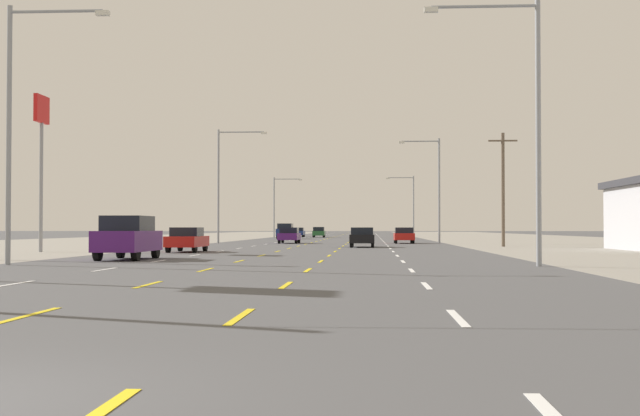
{
  "coord_description": "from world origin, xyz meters",
  "views": [
    {
      "loc": [
        3.85,
        -6.69,
        1.45
      ],
      "look_at": [
        0.57,
        49.02,
        2.74
      ],
      "focal_mm": 47.69,
      "sensor_mm": 36.0,
      "label": 1
    }
  ],
  "objects_px": {
    "suv_far_left_nearest": "(128,237)",
    "streetlight_right_row_2": "(411,202)",
    "suv_far_left_farther": "(285,231)",
    "streetlight_left_row_2": "(277,202)",
    "sedan_far_left_distant_a": "(298,232)",
    "streetlight_right_row_0": "(526,111)",
    "streetlight_left_row_1": "(223,177)",
    "pole_sign_left_row_1": "(41,135)",
    "sedan_far_right_far": "(404,235)",
    "sedan_inner_right_mid": "(362,237)",
    "hatchback_inner_left_farthest": "(319,232)",
    "sedan_inner_left_midfar": "(289,235)",
    "streetlight_right_row_1": "(435,183)",
    "sedan_far_left_near": "(187,239)",
    "streetlight_left_row_0": "(19,115)"
  },
  "relations": [
    {
      "from": "suv_far_left_farther",
      "to": "streetlight_right_row_0",
      "type": "relative_size",
      "value": 0.49
    },
    {
      "from": "sedan_far_left_near",
      "to": "suv_far_left_farther",
      "type": "height_order",
      "value": "suv_far_left_farther"
    },
    {
      "from": "sedan_inner_left_midfar",
      "to": "streetlight_right_row_0",
      "type": "relative_size",
      "value": 0.45
    },
    {
      "from": "pole_sign_left_row_1",
      "to": "sedan_far_right_far",
      "type": "bearing_deg",
      "value": 52.11
    },
    {
      "from": "suv_far_left_farther",
      "to": "sedan_far_left_distant_a",
      "type": "bearing_deg",
      "value": 90.37
    },
    {
      "from": "suv_far_left_farther",
      "to": "streetlight_left_row_2",
      "type": "xyz_separation_m",
      "value": [
        -2.6,
        13.97,
        4.13
      ]
    },
    {
      "from": "suv_far_left_nearest",
      "to": "streetlight_left_row_1",
      "type": "relative_size",
      "value": 0.46
    },
    {
      "from": "sedan_far_right_far",
      "to": "pole_sign_left_row_1",
      "type": "distance_m",
      "value": 37.39
    },
    {
      "from": "streetlight_right_row_0",
      "to": "sedan_far_left_distant_a",
      "type": "bearing_deg",
      "value": 99.72
    },
    {
      "from": "pole_sign_left_row_1",
      "to": "streetlight_right_row_2",
      "type": "distance_m",
      "value": 78.24
    },
    {
      "from": "suv_far_left_farther",
      "to": "streetlight_left_row_1",
      "type": "relative_size",
      "value": 0.46
    },
    {
      "from": "streetlight_left_row_2",
      "to": "streetlight_right_row_2",
      "type": "distance_m",
      "value": 19.4
    },
    {
      "from": "streetlight_left_row_1",
      "to": "streetlight_right_row_1",
      "type": "relative_size",
      "value": 1.1
    },
    {
      "from": "streetlight_right_row_0",
      "to": "streetlight_left_row_2",
      "type": "height_order",
      "value": "streetlight_right_row_0"
    },
    {
      "from": "sedan_far_left_near",
      "to": "sedan_far_left_distant_a",
      "type": "bearing_deg",
      "value": 90.18
    },
    {
      "from": "sedan_far_left_distant_a",
      "to": "streetlight_right_row_1",
      "type": "height_order",
      "value": "streetlight_right_row_1"
    },
    {
      "from": "streetlight_left_row_0",
      "to": "streetlight_right_row_0",
      "type": "height_order",
      "value": "streetlight_left_row_0"
    },
    {
      "from": "suv_far_left_nearest",
      "to": "streetlight_right_row_0",
      "type": "xyz_separation_m",
      "value": [
        16.83,
        -5.82,
        4.79
      ]
    },
    {
      "from": "sedan_inner_right_mid",
      "to": "sedan_far_right_far",
      "type": "xyz_separation_m",
      "value": [
        3.7,
        15.45,
        0.0
      ]
    },
    {
      "from": "streetlight_left_row_0",
      "to": "suv_far_left_farther",
      "type": "bearing_deg",
      "value": 88.02
    },
    {
      "from": "sedan_inner_right_mid",
      "to": "hatchback_inner_left_farthest",
      "type": "height_order",
      "value": "hatchback_inner_left_farthest"
    },
    {
      "from": "sedan_inner_left_midfar",
      "to": "suv_far_left_farther",
      "type": "height_order",
      "value": "suv_far_left_farther"
    },
    {
      "from": "suv_far_left_farther",
      "to": "streetlight_right_row_2",
      "type": "xyz_separation_m",
      "value": [
        16.8,
        13.97,
        4.19
      ]
    },
    {
      "from": "suv_far_left_nearest",
      "to": "sedan_inner_right_mid",
      "type": "distance_m",
      "value": 27.12
    },
    {
      "from": "streetlight_left_row_1",
      "to": "streetlight_right_row_0",
      "type": "bearing_deg",
      "value": -66.95
    },
    {
      "from": "sedan_inner_left_midfar",
      "to": "sedan_far_left_distant_a",
      "type": "distance_m",
      "value": 52.95
    },
    {
      "from": "streetlight_left_row_1",
      "to": "streetlight_right_row_2",
      "type": "distance_m",
      "value": 49.57
    },
    {
      "from": "sedan_far_right_far",
      "to": "streetlight_left_row_0",
      "type": "bearing_deg",
      "value": -109.86
    },
    {
      "from": "pole_sign_left_row_1",
      "to": "streetlight_left_row_2",
      "type": "xyz_separation_m",
      "value": [
        5.99,
        73.99,
        -1.8
      ]
    },
    {
      "from": "sedan_far_left_near",
      "to": "hatchback_inner_left_farthest",
      "type": "xyz_separation_m",
      "value": [
        3.29,
        75.28,
        0.03
      ]
    },
    {
      "from": "streetlight_left_row_1",
      "to": "streetlight_left_row_2",
      "type": "relative_size",
      "value": 1.2
    },
    {
      "from": "sedan_far_right_far",
      "to": "pole_sign_left_row_1",
      "type": "xyz_separation_m",
      "value": [
        -22.65,
        -29.1,
        6.2
      ]
    },
    {
      "from": "suv_far_left_nearest",
      "to": "streetlight_left_row_0",
      "type": "xyz_separation_m",
      "value": [
        -2.64,
        -5.82,
        4.79
      ]
    },
    {
      "from": "streetlight_right_row_0",
      "to": "streetlight_left_row_2",
      "type": "xyz_separation_m",
      "value": [
        -19.4,
        91.21,
        -0.66
      ]
    },
    {
      "from": "streetlight_right_row_1",
      "to": "streetlight_right_row_2",
      "type": "xyz_separation_m",
      "value": [
        -0.07,
        45.6,
        -0.3
      ]
    },
    {
      "from": "suv_far_left_farther",
      "to": "pole_sign_left_row_1",
      "type": "distance_m",
      "value": 60.91
    },
    {
      "from": "streetlight_left_row_2",
      "to": "streetlight_right_row_2",
      "type": "bearing_deg",
      "value": -0.0
    },
    {
      "from": "suv_far_left_nearest",
      "to": "sedan_far_left_distant_a",
      "type": "relative_size",
      "value": 1.09
    },
    {
      "from": "hatchback_inner_left_farthest",
      "to": "streetlight_left_row_1",
      "type": "xyz_separation_m",
      "value": [
        -6.01,
        -47.34,
        5.33
      ]
    },
    {
      "from": "sedan_far_left_near",
      "to": "suv_far_left_farther",
      "type": "xyz_separation_m",
      "value": [
        -0.11,
        59.57,
        0.27
      ]
    },
    {
      "from": "suv_far_left_nearest",
      "to": "streetlight_right_row_2",
      "type": "height_order",
      "value": "streetlight_right_row_2"
    },
    {
      "from": "suv_far_left_farther",
      "to": "pole_sign_left_row_1",
      "type": "xyz_separation_m",
      "value": [
        -8.59,
        -60.01,
        5.93
      ]
    },
    {
      "from": "suv_far_left_nearest",
      "to": "sedan_inner_right_mid",
      "type": "xyz_separation_m",
      "value": [
        10.39,
        25.05,
        -0.27
      ]
    },
    {
      "from": "streetlight_right_row_0",
      "to": "streetlight_left_row_2",
      "type": "bearing_deg",
      "value": 102.01
    },
    {
      "from": "sedan_inner_left_midfar",
      "to": "sedan_far_right_far",
      "type": "xyz_separation_m",
      "value": [
        10.57,
        0.29,
        0.0
      ]
    },
    {
      "from": "streetlight_left_row_1",
      "to": "suv_far_left_farther",
      "type": "bearing_deg",
      "value": 85.29
    },
    {
      "from": "sedan_inner_left_midfar",
      "to": "streetlight_right_row_2",
      "type": "height_order",
      "value": "streetlight_right_row_2"
    },
    {
      "from": "sedan_far_left_distant_a",
      "to": "streetlight_right_row_1",
      "type": "distance_m",
      "value": 56.12
    },
    {
      "from": "suv_far_left_farther",
      "to": "streetlight_left_row_1",
      "type": "xyz_separation_m",
      "value": [
        -2.61,
        -31.63,
        5.08
      ]
    },
    {
      "from": "suv_far_left_nearest",
      "to": "sedan_inner_right_mid",
      "type": "bearing_deg",
      "value": 67.47
    }
  ]
}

